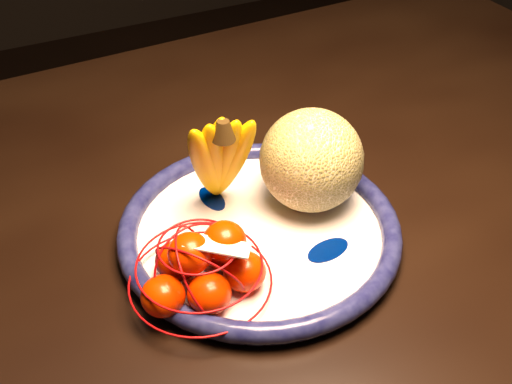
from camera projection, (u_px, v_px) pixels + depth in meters
name	position (u px, v px, depth m)	size (l,w,h in m)	color
dining_table	(237.00, 238.00, 0.95)	(1.66, 1.04, 0.81)	black
fruit_bowl	(259.00, 230.00, 0.82)	(0.36, 0.36, 0.03)	white
cantaloupe	(311.00, 160.00, 0.82)	(0.13, 0.13, 0.13)	olive
banana_bunch	(219.00, 156.00, 0.80)	(0.11, 0.11, 0.17)	#E7B000
mandarin_bag	(203.00, 267.00, 0.72)	(0.19, 0.19, 0.10)	#FF3100
price_tag	(217.00, 245.00, 0.69)	(0.07, 0.03, 0.00)	white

